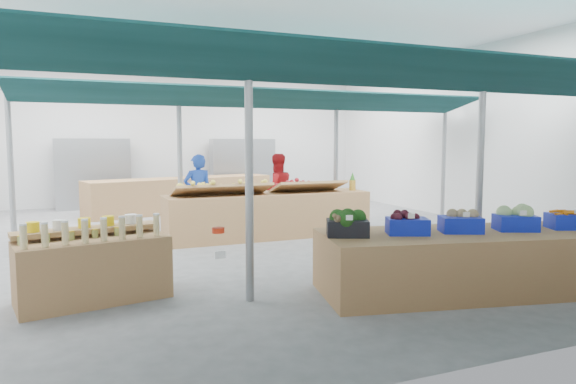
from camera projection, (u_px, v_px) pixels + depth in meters
name	position (u px, v px, depth m)	size (l,w,h in m)	color
floor	(236.00, 238.00, 10.30)	(13.00, 13.00, 0.00)	#5E5E61
hall	(216.00, 109.00, 11.37)	(13.00, 13.00, 13.00)	silver
pole_grid	(306.00, 148.00, 8.80)	(10.00, 4.60, 3.00)	gray
awnings	(306.00, 91.00, 8.70)	(9.50, 7.08, 0.30)	#0A292B
back_shelving_left	(93.00, 174.00, 14.80)	(2.00, 0.50, 2.00)	#B23F33
back_shelving_right	(243.00, 171.00, 16.49)	(2.00, 0.50, 2.00)	#B23F33
bottle_shelf	(93.00, 266.00, 6.22)	(1.84, 1.34, 1.04)	#986842
veg_counter	(475.00, 261.00, 6.61)	(3.99, 1.33, 0.78)	#986842
fruit_counter	(269.00, 215.00, 10.39)	(4.16, 0.99, 0.89)	#986842
far_counter	(182.00, 195.00, 14.25)	(5.21, 1.04, 0.94)	#986842
crate_stack	(549.00, 250.00, 7.64)	(0.52, 0.36, 0.62)	#1122B9
vendor_left	(198.00, 193.00, 10.92)	(0.61, 0.40, 1.66)	#1A3FAC
vendor_right	(277.00, 190.00, 11.59)	(0.81, 0.63, 1.66)	#AD151A
crate_broccoli	(348.00, 223.00, 6.25)	(0.60, 0.52, 0.35)	black
crate_beets	(407.00, 223.00, 6.39)	(0.60, 0.52, 0.29)	#1122B9
crate_celeriac	(461.00, 221.00, 6.52)	(0.60, 0.52, 0.31)	#1122B9
crate_cabbage	(516.00, 218.00, 6.66)	(0.60, 0.52, 0.35)	#1122B9
crate_carrots	(568.00, 220.00, 6.80)	(0.60, 0.52, 0.29)	#1122B9
sparrow	(337.00, 218.00, 6.07)	(0.12, 0.09, 0.11)	brown
pole_ribbon	(218.00, 233.00, 4.77)	(0.12, 0.12, 0.28)	red
apple_heap_yellow	(222.00, 187.00, 9.86)	(1.91, 0.74, 0.27)	#997247
apple_heap_red	(308.00, 184.00, 10.56)	(1.51, 0.73, 0.27)	#997247
pineapple	(352.00, 182.00, 10.96)	(0.14, 0.14, 0.39)	#8C6019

